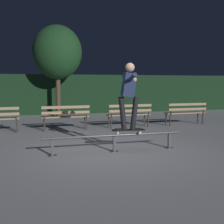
# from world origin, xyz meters

# --- Properties ---
(ground_plane) EXTENTS (90.00, 90.00, 0.00)m
(ground_plane) POSITION_xyz_m (0.00, 0.00, 0.00)
(ground_plane) COLOR #99999E
(hedge_backdrop) EXTENTS (24.00, 1.20, 2.04)m
(hedge_backdrop) POSITION_xyz_m (0.00, 8.99, 1.02)
(hedge_backdrop) COLOR black
(hedge_backdrop) RESTS_ON ground
(grind_rail) EXTENTS (3.33, 0.18, 0.42)m
(grind_rail) POSITION_xyz_m (0.00, -0.07, 0.31)
(grind_rail) COLOR #47474C
(grind_rail) RESTS_ON ground
(skateboard) EXTENTS (0.80, 0.31, 0.09)m
(skateboard) POSITION_xyz_m (0.35, -0.07, 0.49)
(skateboard) COLOR black
(skateboard) RESTS_ON grind_rail
(skateboarder) EXTENTS (0.63, 1.40, 1.56)m
(skateboarder) POSITION_xyz_m (0.35, -0.07, 1.43)
(skateboarder) COLOR black
(skateboarder) RESTS_ON skateboard
(park_bench_left_center) EXTENTS (1.61, 0.45, 0.88)m
(park_bench_left_center) POSITION_xyz_m (-0.73, 3.30, 0.54)
(park_bench_left_center) COLOR #282623
(park_bench_left_center) RESTS_ON ground
(park_bench_right_center) EXTENTS (1.61, 0.45, 0.88)m
(park_bench_right_center) POSITION_xyz_m (1.56, 3.30, 0.54)
(park_bench_right_center) COLOR #282623
(park_bench_right_center) RESTS_ON ground
(park_bench_rightmost) EXTENTS (1.61, 0.45, 0.88)m
(park_bench_rightmost) POSITION_xyz_m (3.84, 3.30, 0.54)
(park_bench_rightmost) COLOR #282623
(park_bench_rightmost) RESTS_ON ground
(tree_behind_benches) EXTENTS (2.29, 2.29, 4.30)m
(tree_behind_benches) POSITION_xyz_m (-0.59, 7.39, 3.03)
(tree_behind_benches) COLOR #4C3828
(tree_behind_benches) RESTS_ON ground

